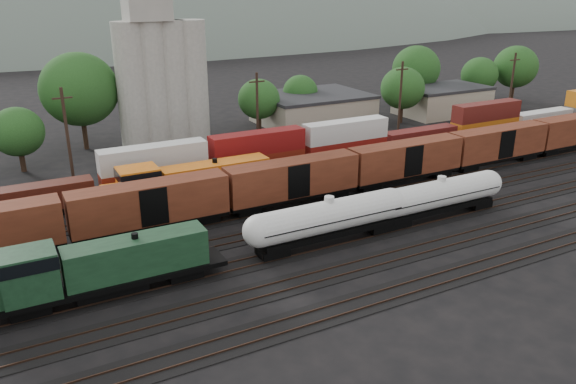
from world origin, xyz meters
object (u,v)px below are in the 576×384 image
tank_car_a (329,218)px  orange_locomotive (186,183)px  green_locomotive (95,268)px  grain_silo (161,69)px

tank_car_a → orange_locomotive: orange_locomotive is taller
green_locomotive → grain_silo: 45.40m
orange_locomotive → grain_silo: (5.43, 26.00, 8.44)m
green_locomotive → tank_car_a: size_ratio=1.06×
green_locomotive → orange_locomotive: 19.26m
orange_locomotive → grain_silo: bearing=78.2°
tank_car_a → orange_locomotive: bearing=119.8°
green_locomotive → tank_car_a: green_locomotive is taller
grain_silo → green_locomotive: bearing=-113.1°
tank_car_a → grain_silo: grain_silo is taller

